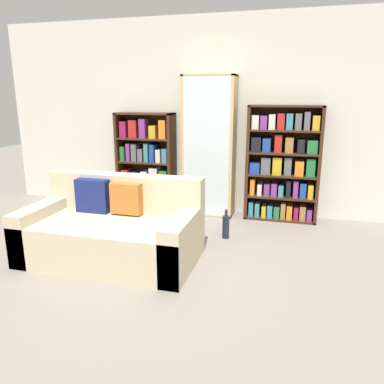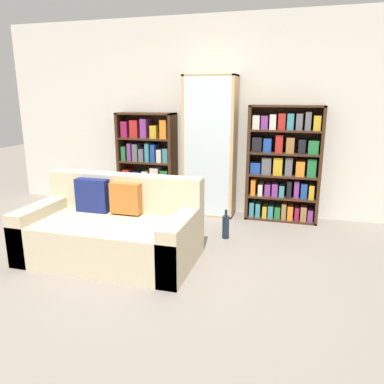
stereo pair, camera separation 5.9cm
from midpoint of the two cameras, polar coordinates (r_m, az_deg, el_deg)
name	(u,v)px [view 2 (the right image)]	position (r m, az deg, el deg)	size (l,w,h in m)	color
ground_plane	(154,280)	(3.55, -5.38, -13.25)	(16.00, 16.00, 0.00)	gray
wall_back	(213,117)	(5.39, 3.47, 11.33)	(6.42, 0.06, 2.70)	silver
couch	(112,231)	(3.98, -11.62, -5.83)	(1.75, 0.95, 0.82)	beige
bookshelf_left	(147,164)	(5.55, -6.50, 4.30)	(0.84, 0.32, 1.41)	#3D2314
display_cabinet	(210,147)	(5.20, 3.08, 6.83)	(0.71, 0.36, 1.91)	tan
bookshelf_right	(284,165)	(5.12, 14.14, 3.99)	(0.95, 0.32, 1.53)	#3D2314
wine_bottle	(226,227)	(4.46, 5.54, -5.27)	(0.08, 0.08, 0.35)	#192333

